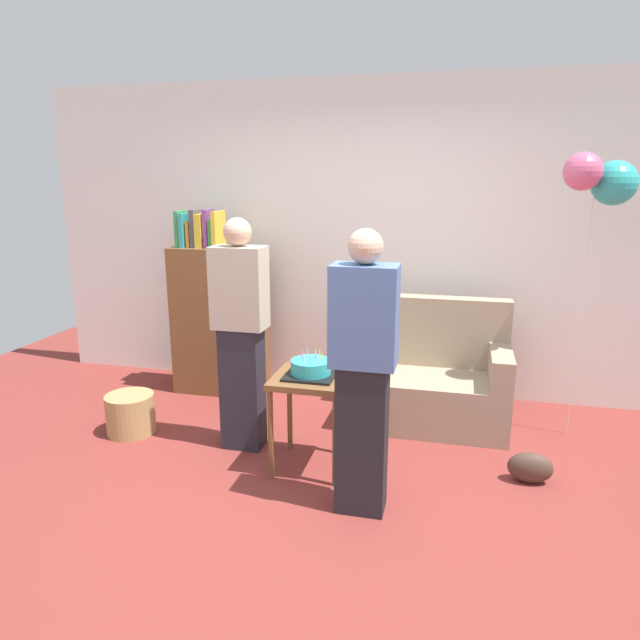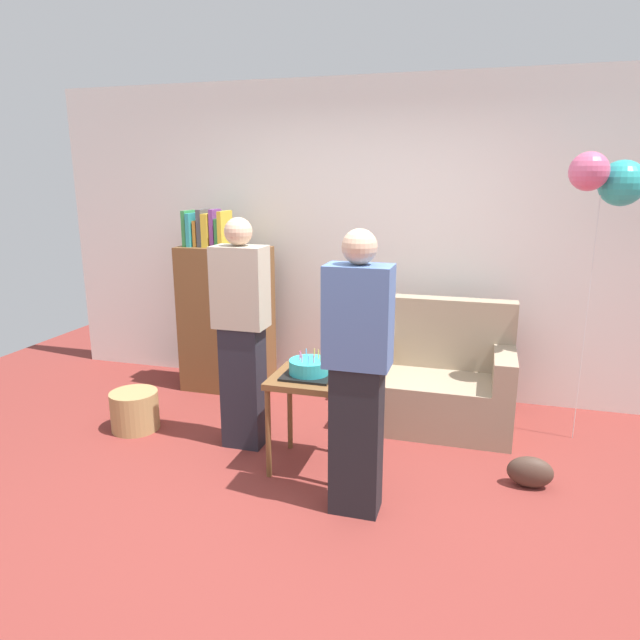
{
  "view_description": "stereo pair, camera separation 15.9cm",
  "coord_description": "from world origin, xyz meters",
  "px_view_note": "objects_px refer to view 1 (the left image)",
  "views": [
    {
      "loc": [
        0.8,
        -2.95,
        1.89
      ],
      "look_at": [
        -0.09,
        0.7,
        0.95
      ],
      "focal_mm": 32.2,
      "sensor_mm": 36.0,
      "label": 1
    },
    {
      "loc": [
        0.95,
        -2.91,
        1.89
      ],
      "look_at": [
        -0.09,
        0.7,
        0.95
      ],
      "focal_mm": 32.2,
      "sensor_mm": 36.0,
      "label": 2
    }
  ],
  "objects_px": {
    "person_holding_cake": "(363,374)",
    "handbag": "(530,468)",
    "birthday_cake": "(311,368)",
    "person_blowing_candles": "(241,334)",
    "wicker_basket": "(131,414)",
    "bookshelf": "(219,317)",
    "side_table": "(311,390)",
    "couch": "(436,380)",
    "balloon_bunch": "(603,179)"
  },
  "relations": [
    {
      "from": "couch",
      "to": "handbag",
      "type": "distance_m",
      "value": 1.07
    },
    {
      "from": "side_table",
      "to": "bookshelf",
      "type": "bearing_deg",
      "value": 134.28
    },
    {
      "from": "bookshelf",
      "to": "person_holding_cake",
      "type": "relative_size",
      "value": 0.99
    },
    {
      "from": "side_table",
      "to": "wicker_basket",
      "type": "height_order",
      "value": "side_table"
    },
    {
      "from": "bookshelf",
      "to": "wicker_basket",
      "type": "xyz_separation_m",
      "value": [
        -0.31,
        -1.0,
        -0.54
      ]
    },
    {
      "from": "side_table",
      "to": "balloon_bunch",
      "type": "relative_size",
      "value": 0.31
    },
    {
      "from": "couch",
      "to": "balloon_bunch",
      "type": "bearing_deg",
      "value": -1.19
    },
    {
      "from": "birthday_cake",
      "to": "bookshelf",
      "type": "bearing_deg",
      "value": 134.28
    },
    {
      "from": "couch",
      "to": "balloon_bunch",
      "type": "distance_m",
      "value": 1.85
    },
    {
      "from": "person_holding_cake",
      "to": "handbag",
      "type": "bearing_deg",
      "value": -161.72
    },
    {
      "from": "bookshelf",
      "to": "person_blowing_candles",
      "type": "relative_size",
      "value": 0.99
    },
    {
      "from": "birthday_cake",
      "to": "person_blowing_candles",
      "type": "bearing_deg",
      "value": 161.89
    },
    {
      "from": "couch",
      "to": "balloon_bunch",
      "type": "relative_size",
      "value": 0.54
    },
    {
      "from": "birthday_cake",
      "to": "person_blowing_candles",
      "type": "relative_size",
      "value": 0.2
    },
    {
      "from": "person_blowing_candles",
      "to": "balloon_bunch",
      "type": "bearing_deg",
      "value": 22.51
    },
    {
      "from": "bookshelf",
      "to": "person_holding_cake",
      "type": "bearing_deg",
      "value": -45.74
    },
    {
      "from": "side_table",
      "to": "person_blowing_candles",
      "type": "height_order",
      "value": "person_blowing_candles"
    },
    {
      "from": "side_table",
      "to": "birthday_cake",
      "type": "relative_size",
      "value": 2.0
    },
    {
      "from": "couch",
      "to": "person_holding_cake",
      "type": "xyz_separation_m",
      "value": [
        -0.35,
        -1.37,
        0.49
      ]
    },
    {
      "from": "person_blowing_candles",
      "to": "person_holding_cake",
      "type": "xyz_separation_m",
      "value": [
        0.96,
        -0.6,
        0.0
      ]
    },
    {
      "from": "side_table",
      "to": "handbag",
      "type": "xyz_separation_m",
      "value": [
        1.4,
        0.12,
        -0.44
      ]
    },
    {
      "from": "person_blowing_candles",
      "to": "wicker_basket",
      "type": "xyz_separation_m",
      "value": [
        -0.91,
        -0.0,
        -0.68
      ]
    },
    {
      "from": "person_holding_cake",
      "to": "balloon_bunch",
      "type": "distance_m",
      "value": 2.2
    },
    {
      "from": "side_table",
      "to": "balloon_bunch",
      "type": "distance_m",
      "value": 2.43
    },
    {
      "from": "side_table",
      "to": "person_blowing_candles",
      "type": "distance_m",
      "value": 0.64
    },
    {
      "from": "wicker_basket",
      "to": "person_holding_cake",
      "type": "bearing_deg",
      "value": -17.78
    },
    {
      "from": "birthday_cake",
      "to": "person_blowing_candles",
      "type": "height_order",
      "value": "person_blowing_candles"
    },
    {
      "from": "couch",
      "to": "side_table",
      "type": "distance_m",
      "value": 1.23
    },
    {
      "from": "wicker_basket",
      "to": "handbag",
      "type": "relative_size",
      "value": 1.29
    },
    {
      "from": "birthday_cake",
      "to": "couch",
      "type": "bearing_deg",
      "value": 51.2
    },
    {
      "from": "wicker_basket",
      "to": "bookshelf",
      "type": "bearing_deg",
      "value": 72.54
    },
    {
      "from": "birthday_cake",
      "to": "person_holding_cake",
      "type": "relative_size",
      "value": 0.2
    },
    {
      "from": "birthday_cake",
      "to": "person_holding_cake",
      "type": "height_order",
      "value": "person_holding_cake"
    },
    {
      "from": "wicker_basket",
      "to": "balloon_bunch",
      "type": "height_order",
      "value": "balloon_bunch"
    },
    {
      "from": "person_holding_cake",
      "to": "wicker_basket",
      "type": "distance_m",
      "value": 2.08
    },
    {
      "from": "bookshelf",
      "to": "person_blowing_candles",
      "type": "xyz_separation_m",
      "value": [
        0.6,
        -1.0,
        0.15
      ]
    },
    {
      "from": "person_blowing_candles",
      "to": "birthday_cake",
      "type": "bearing_deg",
      "value": -13.34
    },
    {
      "from": "person_blowing_candles",
      "to": "balloon_bunch",
      "type": "distance_m",
      "value": 2.67
    },
    {
      "from": "birthday_cake",
      "to": "person_blowing_candles",
      "type": "distance_m",
      "value": 0.59
    },
    {
      "from": "couch",
      "to": "person_holding_cake",
      "type": "height_order",
      "value": "person_holding_cake"
    },
    {
      "from": "balloon_bunch",
      "to": "wicker_basket",
      "type": "bearing_deg",
      "value": -167.02
    },
    {
      "from": "person_holding_cake",
      "to": "balloon_bunch",
      "type": "xyz_separation_m",
      "value": [
        1.39,
        1.35,
        1.04
      ]
    },
    {
      "from": "person_holding_cake",
      "to": "handbag",
      "type": "height_order",
      "value": "person_holding_cake"
    },
    {
      "from": "birthday_cake",
      "to": "person_holding_cake",
      "type": "distance_m",
      "value": 0.61
    },
    {
      "from": "couch",
      "to": "balloon_bunch",
      "type": "height_order",
      "value": "balloon_bunch"
    },
    {
      "from": "birthday_cake",
      "to": "balloon_bunch",
      "type": "relative_size",
      "value": 0.16
    },
    {
      "from": "person_holding_cake",
      "to": "handbag",
      "type": "distance_m",
      "value": 1.35
    },
    {
      "from": "handbag",
      "to": "bookshelf",
      "type": "bearing_deg",
      "value": 157.59
    },
    {
      "from": "person_holding_cake",
      "to": "wicker_basket",
      "type": "height_order",
      "value": "person_holding_cake"
    },
    {
      "from": "person_blowing_candles",
      "to": "wicker_basket",
      "type": "distance_m",
      "value": 1.14
    }
  ]
}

